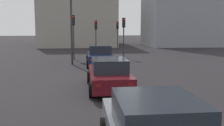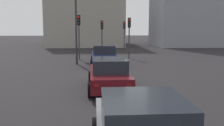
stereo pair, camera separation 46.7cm
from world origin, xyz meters
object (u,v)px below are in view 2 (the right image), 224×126
Objects in this scene: traffic_light_far_right at (79,28)px; street_lamp_kerbside at (76,11)px; traffic_light_far_left at (102,30)px; car_maroon_second at (109,74)px; car_navy_lead at (104,56)px; traffic_light_near_right at (124,30)px; traffic_light_near_left at (129,29)px.

traffic_light_far_right is 3.24m from street_lamp_kerbside.
car_maroon_second is at bearing -1.97° from traffic_light_far_left.
car_maroon_second is 0.63× the size of street_lamp_kerbside.
traffic_light_near_right reaches higher than car_navy_lead.
traffic_light_far_right is (3.72, 2.10, 2.11)m from car_navy_lead.
traffic_light_far_left is 0.51× the size of street_lamp_kerbside.
car_navy_lead is at bearing -0.94° from car_maroon_second.
traffic_light_far_right is at bearing -80.36° from traffic_light_near_left.
car_navy_lead is 7.71m from car_maroon_second.
traffic_light_far_left reaches higher than car_maroon_second.
traffic_light_far_right reaches higher than traffic_light_near_left.
car_maroon_second is 20.31m from traffic_light_near_right.
car_maroon_second is 1.23× the size of traffic_light_far_left.
traffic_light_near_left reaches higher than car_maroon_second.
car_navy_lead is at bearing -2.11° from traffic_light_far_left.
traffic_light_far_left is (-4.58, 2.91, -0.00)m from traffic_light_near_right.
car_navy_lead is 7.92m from traffic_light_far_left.
traffic_light_near_right is at bearing -9.22° from car_maroon_second.
traffic_light_far_right is at bearing 9.63° from car_maroon_second.
street_lamp_kerbside is at bearing -19.14° from traffic_light_far_left.
car_maroon_second is 1.17× the size of traffic_light_near_left.
street_lamp_kerbside is (-11.53, 5.14, 1.57)m from traffic_light_near_right.
traffic_light_near_right is 0.91× the size of traffic_light_far_right.
street_lamp_kerbside is (-6.95, 2.23, 1.57)m from traffic_light_far_left.
car_navy_lead is 1.17× the size of traffic_light_far_right.
car_navy_lead is at bearing -27.52° from traffic_light_near_left.
traffic_light_far_left is at bearing -28.82° from traffic_light_near_right.
car_maroon_second is at bearing -9.03° from traffic_light_near_left.
traffic_light_far_right is (11.43, 2.04, 2.14)m from car_maroon_second.
traffic_light_near_left is at bearing -53.06° from street_lamp_kerbside.
traffic_light_near_left is 4.22m from traffic_light_far_left.
car_navy_lead is 1.22× the size of traffic_light_near_left.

